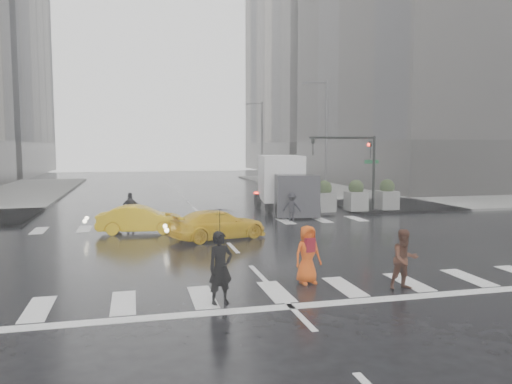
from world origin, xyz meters
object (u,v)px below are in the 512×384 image
object	(u,v)px
pedestrian_brown	(405,259)
pedestrian_orange	(308,254)
taxi_mid	(140,219)
traffic_signal_pole	(358,158)
box_truck	(284,182)

from	to	relation	value
pedestrian_brown	pedestrian_orange	size ratio (longest dim) A/B	0.99
pedestrian_brown	taxi_mid	bearing A→B (deg)	121.74
taxi_mid	pedestrian_orange	bearing A→B (deg)	-147.47
pedestrian_brown	pedestrian_orange	world-z (taller)	pedestrian_orange
traffic_signal_pole	box_truck	distance (m)	4.51
traffic_signal_pole	taxi_mid	bearing A→B (deg)	-163.16
traffic_signal_pole	box_truck	world-z (taller)	traffic_signal_pole
pedestrian_orange	taxi_mid	distance (m)	10.66
traffic_signal_pole	pedestrian_orange	world-z (taller)	traffic_signal_pole
traffic_signal_pole	taxi_mid	distance (m)	13.25
traffic_signal_pole	taxi_mid	world-z (taller)	traffic_signal_pole
traffic_signal_pole	box_truck	xyz separation A→B (m)	(-4.02, 1.46, -1.43)
pedestrian_orange	taxi_mid	bearing A→B (deg)	104.52
taxi_mid	box_truck	xyz separation A→B (m)	(8.42, 5.22, 1.16)
traffic_signal_pole	taxi_mid	xyz separation A→B (m)	(-12.44, -3.76, -2.59)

